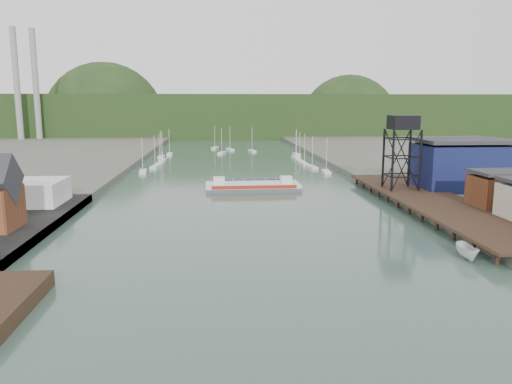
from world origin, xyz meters
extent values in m
plane|color=#314C45|center=(0.00, 0.00, 0.00)|extent=(600.00, 600.00, 0.00)
cube|color=black|center=(37.00, 45.00, 1.90)|extent=(14.00, 70.00, 0.50)
cylinder|color=black|center=(31.00, 45.00, 0.80)|extent=(0.60, 0.60, 2.20)
cylinder|color=black|center=(43.00, 45.00, 0.80)|extent=(0.60, 0.60, 2.20)
cube|color=silver|center=(-44.00, 50.00, 3.85)|extent=(18.00, 12.00, 4.50)
cylinder|color=black|center=(32.00, 55.00, 8.65)|extent=(0.50, 0.50, 13.00)
cylinder|color=black|center=(38.00, 55.00, 8.65)|extent=(0.50, 0.50, 13.00)
cylinder|color=black|center=(32.00, 61.00, 8.65)|extent=(0.50, 0.50, 13.00)
cylinder|color=black|center=(38.00, 61.00, 8.65)|extent=(0.50, 0.50, 13.00)
cube|color=black|center=(35.00, 58.00, 16.65)|extent=(5.50, 5.50, 3.00)
cube|color=#0D1539|center=(50.00, 60.00, 6.60)|extent=(20.00, 14.00, 10.00)
cube|color=#2D2D33|center=(50.00, 60.00, 12.50)|extent=(20.50, 14.50, 0.80)
cube|color=#562D18|center=(46.00, 38.00, 4.60)|extent=(9.00, 8.00, 6.00)
cube|color=silver|center=(-27.54, 103.89, 0.35)|extent=(2.67, 7.65, 0.90)
cube|color=silver|center=(-25.28, 115.30, 0.35)|extent=(2.81, 7.67, 0.90)
cube|color=silver|center=(-24.71, 124.17, 0.35)|extent=(2.35, 7.59, 0.90)
cube|color=silver|center=(-24.81, 134.09, 0.35)|extent=(2.01, 7.50, 0.90)
cube|color=silver|center=(-26.64, 146.33, 0.35)|extent=(2.00, 7.50, 0.90)
cube|color=silver|center=(-24.32, 156.17, 0.35)|extent=(2.16, 7.54, 0.90)
cube|color=silver|center=(27.56, 99.03, 0.35)|extent=(2.53, 7.62, 0.90)
cube|color=silver|center=(25.46, 110.51, 0.35)|extent=(2.76, 7.67, 0.90)
cube|color=silver|center=(24.46, 119.29, 0.35)|extent=(2.22, 7.56, 0.90)
cube|color=silver|center=(24.27, 128.28, 0.35)|extent=(2.18, 7.54, 0.90)
cube|color=silver|center=(24.67, 139.38, 0.35)|extent=(2.46, 7.61, 0.90)
cube|color=silver|center=(26.78, 150.99, 0.35)|extent=(2.48, 7.61, 0.90)
cube|color=silver|center=(-3.16, 160.00, 0.35)|extent=(3.78, 7.76, 0.90)
cube|color=silver|center=(10.04, 168.00, 0.35)|extent=(3.31, 7.74, 0.90)
cube|color=silver|center=(0.66, 176.00, 0.35)|extent=(3.76, 7.76, 0.90)
cube|color=silver|center=(-6.11, 184.00, 0.35)|extent=(3.40, 7.74, 0.90)
cylinder|color=gray|center=(-110.00, 230.00, 30.00)|extent=(3.20, 3.20, 60.00)
cylinder|color=gray|center=(-102.00, 235.00, 30.00)|extent=(3.20, 3.20, 60.00)
cube|color=#1D3216|center=(0.00, 300.00, 12.00)|extent=(500.00, 120.00, 28.00)
sphere|color=#1D3216|center=(-80.00, 300.00, 8.00)|extent=(80.00, 80.00, 80.00)
sphere|color=#1D3216|center=(90.00, 310.00, 6.00)|extent=(70.00, 70.00, 70.00)
cube|color=#525254|center=(3.38, 71.17, 0.45)|extent=(22.77, 9.43, 0.90)
cube|color=silver|center=(3.38, 71.17, 1.27)|extent=(22.77, 9.43, 0.72)
cube|color=#9E2412|center=(3.46, 66.61, 1.45)|extent=(19.90, 0.48, 0.81)
cube|color=navy|center=(3.31, 75.74, 1.45)|extent=(19.90, 0.48, 0.81)
cube|color=silver|center=(-4.76, 71.03, 2.35)|extent=(2.76, 2.76, 1.81)
cube|color=silver|center=(11.53, 71.31, 2.35)|extent=(2.76, 2.76, 1.81)
imported|color=silver|center=(28.19, 14.41, 1.07)|extent=(2.64, 5.71, 2.13)
camera|label=1|loc=(-5.09, -47.52, 20.68)|focal=35.00mm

